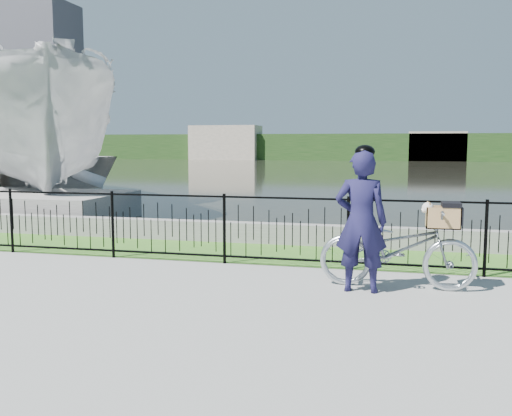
# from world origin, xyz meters

# --- Properties ---
(ground) EXTENTS (120.00, 120.00, 0.00)m
(ground) POSITION_xyz_m (0.00, 0.00, 0.00)
(ground) COLOR gray
(ground) RESTS_ON ground
(grass_strip) EXTENTS (60.00, 2.00, 0.01)m
(grass_strip) POSITION_xyz_m (0.00, 2.60, 0.00)
(grass_strip) COLOR #3F7424
(grass_strip) RESTS_ON ground
(water) EXTENTS (120.00, 120.00, 0.00)m
(water) POSITION_xyz_m (0.00, 33.00, 0.00)
(water) COLOR #27261E
(water) RESTS_ON ground
(quay_wall) EXTENTS (60.00, 0.30, 0.40)m
(quay_wall) POSITION_xyz_m (0.00, 3.60, 0.20)
(quay_wall) COLOR gray
(quay_wall) RESTS_ON ground
(fence) EXTENTS (14.00, 0.06, 1.15)m
(fence) POSITION_xyz_m (0.00, 1.60, 0.58)
(fence) COLOR black
(fence) RESTS_ON ground
(far_treeline) EXTENTS (120.00, 6.00, 3.00)m
(far_treeline) POSITION_xyz_m (0.00, 60.00, 1.50)
(far_treeline) COLOR #244319
(far_treeline) RESTS_ON ground
(far_building_left) EXTENTS (8.00, 4.00, 4.00)m
(far_building_left) POSITION_xyz_m (-18.00, 58.00, 2.00)
(far_building_left) COLOR #AEA08C
(far_building_left) RESTS_ON ground
(far_building_right) EXTENTS (6.00, 3.00, 3.20)m
(far_building_right) POSITION_xyz_m (6.00, 58.50, 1.60)
(far_building_right) COLOR #AEA08C
(far_building_right) RESTS_ON ground
(bicycle_rig) EXTENTS (2.08, 0.73, 1.21)m
(bicycle_rig) POSITION_xyz_m (1.75, 0.65, 0.56)
(bicycle_rig) COLOR #ACB2B9
(bicycle_rig) RESTS_ON ground
(cyclist) EXTENTS (0.69, 0.46, 1.94)m
(cyclist) POSITION_xyz_m (1.27, 0.34, 0.96)
(cyclist) COLOR #171439
(cyclist) RESTS_ON ground
(boat_near) EXTENTS (9.93, 11.24, 6.04)m
(boat_near) POSITION_xyz_m (-8.76, 8.05, 2.21)
(boat_near) COLOR #B8B8B8
(boat_near) RESTS_ON water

